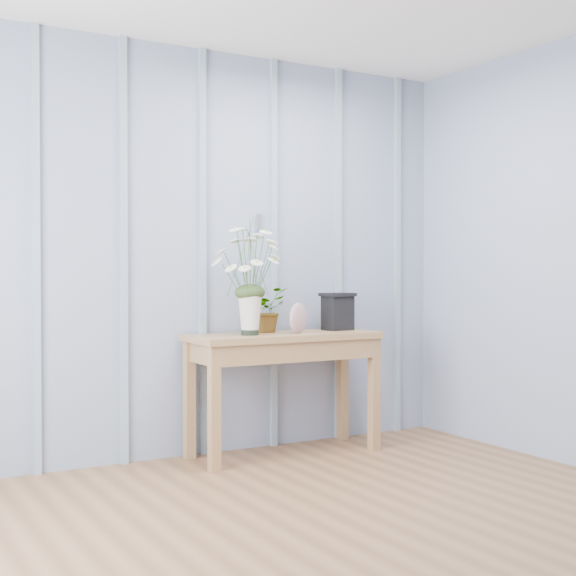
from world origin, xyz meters
TOP-DOWN VIEW (x-y plane):
  - room_shell at (0.00, 0.92)m, footprint 4.00×4.50m
  - sideboard at (0.69, 1.99)m, footprint 1.20×0.45m
  - daisy_vase at (0.44, 1.96)m, footprint 0.47×0.36m
  - spider_plant at (0.64, 2.13)m, footprint 0.32×0.30m
  - felt_disc_vessel at (0.76, 1.94)m, footprint 0.19×0.14m
  - carved_box at (1.12, 2.04)m, footprint 0.21×0.17m

SIDE VIEW (x-z plane):
  - sideboard at x=0.69m, z-range 0.26..1.01m
  - felt_disc_vessel at x=0.76m, z-range 0.75..0.94m
  - carved_box at x=1.12m, z-range 0.75..1.00m
  - spider_plant at x=0.64m, z-range 0.75..1.03m
  - daisy_vase at x=0.44m, z-range 0.83..1.49m
  - room_shell at x=0.00m, z-range 0.74..3.24m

